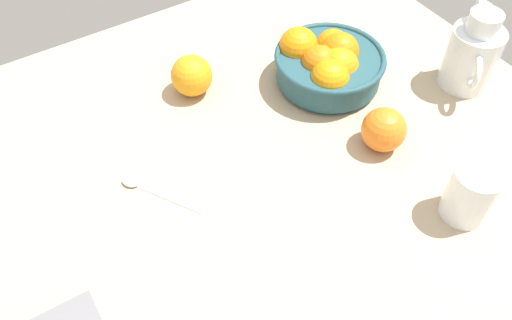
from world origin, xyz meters
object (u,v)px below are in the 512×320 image
object	(u,v)px
fruit_bowl	(328,64)
loose_orange_0	(192,76)
loose_orange_1	(384,130)
juice_pitcher	(471,59)
juice_glass	(470,196)
spoon	(148,190)

from	to	relation	value
fruit_bowl	loose_orange_0	bearing A→B (deg)	153.63
fruit_bowl	loose_orange_1	bearing A→B (deg)	-96.04
juice_pitcher	loose_orange_1	world-z (taller)	juice_pitcher
loose_orange_1	juice_glass	bearing A→B (deg)	-85.10
juice_glass	juice_pitcher	bearing A→B (deg)	43.68
fruit_bowl	juice_pitcher	bearing A→B (deg)	-32.69
juice_pitcher	juice_glass	world-z (taller)	juice_pitcher
juice_pitcher	loose_orange_1	bearing A→B (deg)	-170.73
loose_orange_1	juice_pitcher	bearing A→B (deg)	9.27
spoon	juice_glass	bearing A→B (deg)	-37.01
fruit_bowl	loose_orange_0	distance (cm)	28.00
loose_orange_1	loose_orange_0	bearing A→B (deg)	125.29
fruit_bowl	juice_glass	size ratio (longest dim) A/B	2.18
juice_glass	loose_orange_0	xyz separation A→B (cm)	(-24.62, 51.86, -0.27)
juice_pitcher	loose_orange_0	world-z (taller)	juice_pitcher
juice_glass	spoon	bearing A→B (deg)	142.99
juice_pitcher	spoon	distance (cm)	69.44
spoon	loose_orange_0	bearing A→B (deg)	44.75
loose_orange_1	fruit_bowl	bearing A→B (deg)	83.96
juice_pitcher	juice_glass	distance (cm)	34.44
juice_pitcher	loose_orange_0	distance (cm)	56.96
fruit_bowl	loose_orange_0	size ratio (longest dim) A/B	2.68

